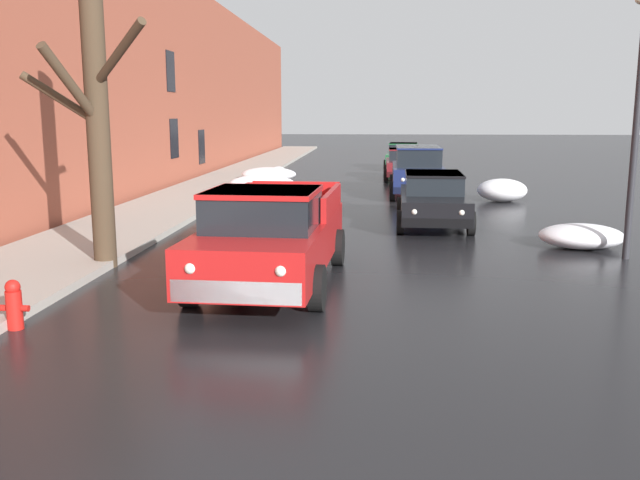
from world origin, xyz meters
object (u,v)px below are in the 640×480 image
Objects in this scene: suv_darkblue_parked_kerbside_mid at (417,169)px; fire_hydrant at (14,304)px; pickup_truck_red_approaching_near_lane at (271,236)px; sedan_maroon_parked_far_down_block at (405,163)px; bare_tree_second_along_sidewalk at (96,111)px; sedan_green_queued_behind_truck at (403,155)px; sedan_black_parked_kerbside_close at (433,198)px; street_lamp_post at (637,114)px.

fire_hydrant is at bearing -111.96° from suv_darkblue_parked_kerbside_mid.
pickup_truck_red_approaching_near_lane reaches higher than fire_hydrant.
suv_darkblue_parked_kerbside_mid reaches higher than sedan_maroon_parked_far_down_block.
bare_tree_second_along_sidewalk reaches higher than sedan_green_queued_behind_truck.
pickup_truck_red_approaching_near_lane is at bearing -97.33° from sedan_green_queued_behind_truck.
fire_hydrant is at bearing -102.85° from sedan_green_queued_behind_truck.
bare_tree_second_along_sidewalk is at bearing -140.38° from sedan_black_parked_kerbside_close.
sedan_green_queued_behind_truck is 29.36m from fire_hydrant.
street_lamp_post reaches higher than sedan_maroon_parked_far_down_block.
sedan_black_parked_kerbside_close is 6.68m from suv_darkblue_parked_kerbside_mid.
suv_darkblue_parked_kerbside_mid is (-0.02, 6.67, 0.23)m from sedan_black_parked_kerbside_close.
pickup_truck_red_approaching_near_lane is 1.24× the size of sedan_black_parked_kerbside_close.
bare_tree_second_along_sidewalk is 25.75m from sedan_green_queued_behind_truck.
fire_hydrant is at bearing -139.21° from pickup_truck_red_approaching_near_lane.
fire_hydrant is 11.91m from street_lamp_post.
suv_darkblue_parked_kerbside_mid is 1.18× the size of sedan_maroon_parked_far_down_block.
fire_hydrant is (-6.36, -22.54, -0.39)m from sedan_maroon_parked_far_down_block.
pickup_truck_red_approaching_near_lane is at bearing -103.94° from suv_darkblue_parked_kerbside_mid.
bare_tree_second_along_sidewalk is 1.07× the size of pickup_truck_red_approaching_near_lane.
sedan_green_queued_behind_truck is 0.80× the size of street_lamp_post.
suv_darkblue_parked_kerbside_mid is 11.47m from street_lamp_post.
sedan_green_queued_behind_truck is (6.80, 24.73, -2.27)m from bare_tree_second_along_sidewalk.
sedan_black_parked_kerbside_close is at bearing 132.29° from street_lamp_post.
pickup_truck_red_approaching_near_lane is 20.03m from sedan_maroon_parked_far_down_block.
bare_tree_second_along_sidewalk is 1.40× the size of sedan_green_queued_behind_truck.
sedan_maroon_parked_far_down_block is (-0.18, 6.32, -0.24)m from suv_darkblue_parked_kerbside_mid.
fire_hydrant is (0.27, -3.90, -2.67)m from bare_tree_second_along_sidewalk.
sedan_black_parked_kerbside_close is 1.12× the size of sedan_maroon_parked_far_down_block.
bare_tree_second_along_sidewalk is 1.48× the size of sedan_maroon_parked_far_down_block.
suv_darkblue_parked_kerbside_mid is 17.51m from fire_hydrant.
sedan_black_parked_kerbside_close reaches higher than fire_hydrant.
bare_tree_second_along_sidewalk is at bearing -118.93° from suv_darkblue_parked_kerbside_mid.
pickup_truck_red_approaching_near_lane is 1.18× the size of suv_darkblue_parked_kerbside_mid.
sedan_black_parked_kerbside_close and sedan_maroon_parked_far_down_block have the same top height.
sedan_black_parked_kerbside_close is 5.86m from street_lamp_post.
sedan_maroon_parked_far_down_block is 0.95× the size of sedan_green_queued_behind_truck.
street_lamp_post is (3.67, -10.68, 1.98)m from suv_darkblue_parked_kerbside_mid.
bare_tree_second_along_sidewalk reaches higher than sedan_maroon_parked_far_down_block.
sedan_black_parked_kerbside_close is 0.95× the size of suv_darkblue_parked_kerbside_mid.
suv_darkblue_parked_kerbside_mid reaches higher than sedan_green_queued_behind_truck.
bare_tree_second_along_sidewalk reaches higher than street_lamp_post.
pickup_truck_red_approaching_near_lane is at bearing 40.79° from fire_hydrant.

